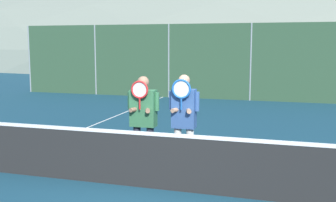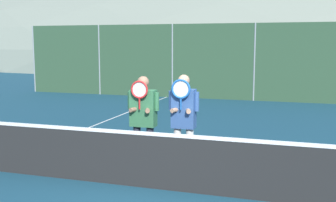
# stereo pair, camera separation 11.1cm
# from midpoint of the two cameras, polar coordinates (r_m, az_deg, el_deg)

# --- Properties ---
(ground_plane) EXTENTS (120.00, 120.00, 0.00)m
(ground_plane) POSITION_cam_midpoint_polar(r_m,az_deg,el_deg) (6.73, 1.19, -12.07)
(ground_plane) COLOR navy
(hill_distant) EXTENTS (129.55, 71.97, 25.19)m
(hill_distant) POSITION_cam_midpoint_polar(r_m,az_deg,el_deg) (61.30, 16.25, 5.45)
(hill_distant) COLOR gray
(hill_distant) RESTS_ON ground_plane
(clubhouse_building) EXTENTS (15.04, 5.50, 3.17)m
(clubhouse_building) POSITION_cam_midpoint_polar(r_m,az_deg,el_deg) (25.43, 17.50, 6.00)
(clubhouse_building) COLOR beige
(clubhouse_building) RESTS_ON ground_plane
(fence_back) EXTENTS (20.44, 0.06, 3.07)m
(fence_back) POSITION_cam_midpoint_polar(r_m,az_deg,el_deg) (17.02, 11.80, 5.17)
(fence_back) COLOR gray
(fence_back) RESTS_ON ground_plane
(tennis_net) EXTENTS (9.81, 0.09, 1.01)m
(tennis_net) POSITION_cam_midpoint_polar(r_m,az_deg,el_deg) (6.58, 1.21, -8.20)
(tennis_net) COLOR gray
(tennis_net) RESTS_ON ground_plane
(court_line_left_sideline) EXTENTS (0.05, 16.00, 0.01)m
(court_line_left_sideline) POSITION_cam_midpoint_polar(r_m,az_deg,el_deg) (10.82, -12.92, -4.53)
(court_line_left_sideline) COLOR white
(court_line_left_sideline) RESTS_ON ground_plane
(player_leftmost) EXTENTS (0.59, 0.34, 1.72)m
(player_leftmost) POSITION_cam_midpoint_polar(r_m,az_deg,el_deg) (7.46, -2.96, -1.96)
(player_leftmost) COLOR #232838
(player_leftmost) RESTS_ON ground_plane
(player_center_left) EXTENTS (0.54, 0.34, 1.76)m
(player_center_left) POSITION_cam_midpoint_polar(r_m,az_deg,el_deg) (7.21, 2.55, -2.20)
(player_center_left) COLOR white
(player_center_left) RESTS_ON ground_plane
(car_far_left) EXTENTS (4.54, 1.95, 1.76)m
(car_far_left) POSITION_cam_midpoint_polar(r_m,az_deg,el_deg) (21.33, -3.97, 4.13)
(car_far_left) COLOR #285638
(car_far_left) RESTS_ON ground_plane
(car_left_of_center) EXTENTS (4.12, 2.00, 1.81)m
(car_left_of_center) POSITION_cam_midpoint_polar(r_m,az_deg,el_deg) (19.69, 9.73, 3.78)
(car_left_of_center) COLOR black
(car_left_of_center) RESTS_ON ground_plane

